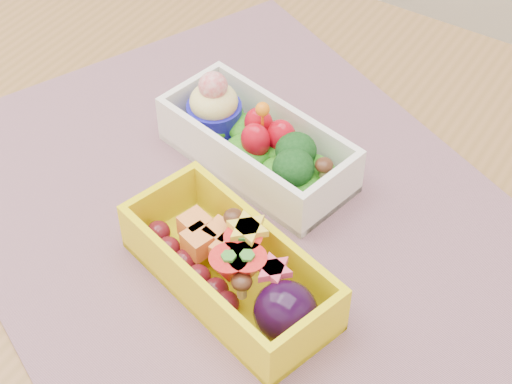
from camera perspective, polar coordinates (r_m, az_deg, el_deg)
The scene contains 4 objects.
table at distance 0.74m, azimuth 0.15°, elevation -9.78°, with size 1.20×0.80×0.75m.
placemat at distance 0.69m, azimuth -0.75°, elevation -2.25°, with size 0.55×0.42×0.00m, color #90636E.
bento_white at distance 0.72m, azimuth 0.03°, elevation 3.44°, with size 0.19×0.11×0.07m.
bento_yellow at distance 0.62m, azimuth -1.64°, elevation -5.37°, with size 0.19×0.13×0.06m.
Camera 1 is at (0.23, -0.36, 1.26)m, focal length 57.11 mm.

